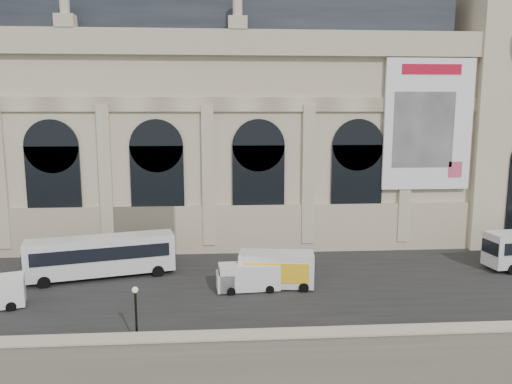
# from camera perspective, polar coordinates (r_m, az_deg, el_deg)

# --- Properties ---
(quay) EXTENTS (160.00, 70.00, 6.00)m
(quay) POSITION_cam_1_polar(r_m,az_deg,el_deg) (64.83, -5.92, -6.33)
(quay) COLOR #7A715E
(quay) RESTS_ON ground
(street) EXTENTS (160.00, 24.00, 0.06)m
(street) POSITION_cam_1_polar(r_m,az_deg,el_deg) (43.89, -6.89, -9.88)
(street) COLOR #2D2D2D
(street) RESTS_ON quay
(parapet) EXTENTS (160.00, 1.40, 1.21)m
(parapet) POSITION_cam_1_polar(r_m,az_deg,el_deg) (31.29, -8.18, -16.90)
(parapet) COLOR #7A715E
(parapet) RESTS_ON quay
(museum) EXTENTS (69.00, 18.70, 29.10)m
(museum) POSITION_cam_1_polar(r_m,az_deg,el_deg) (58.87, -12.22, 8.42)
(museum) COLOR beige
(museum) RESTS_ON quay
(clock_pavilion) EXTENTS (13.00, 14.72, 36.70)m
(clock_pavilion) POSITION_cam_1_polar(r_m,az_deg,el_deg) (63.84, 26.30, 11.06)
(clock_pavilion) COLOR beige
(clock_pavilion) RESTS_ON quay
(bus_left) EXTENTS (12.58, 5.54, 3.64)m
(bus_left) POSITION_cam_1_polar(r_m,az_deg,el_deg) (45.42, -17.24, -6.92)
(bus_left) COLOR silver
(bus_left) RESTS_ON quay
(van_b) EXTENTS (5.13, 2.38, 2.23)m
(van_b) POSITION_cam_1_polar(r_m,az_deg,el_deg) (40.67, -1.24, -9.73)
(van_b) COLOR silver
(van_b) RESTS_ON quay
(box_truck) EXTENTS (7.52, 3.35, 2.93)m
(box_truck) POSITION_cam_1_polar(r_m,az_deg,el_deg) (41.43, 1.75, -8.87)
(box_truck) COLOR silver
(box_truck) RESTS_ON quay
(lamp_right) EXTENTS (0.39, 0.39, 3.84)m
(lamp_right) POSITION_cam_1_polar(r_m,az_deg,el_deg) (32.27, -13.53, -13.72)
(lamp_right) COLOR black
(lamp_right) RESTS_ON quay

